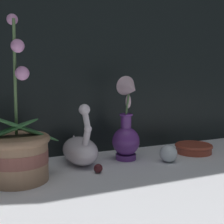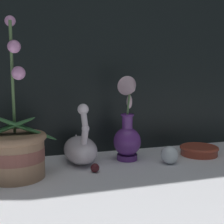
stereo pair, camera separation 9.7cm
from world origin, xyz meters
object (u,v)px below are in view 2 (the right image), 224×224
object	(u,v)px
swan_figurine	(80,148)
amber_dish	(199,150)
blue_vase	(128,129)
orchid_potted_plant	(16,150)
glass_sphere	(170,155)

from	to	relation	value
swan_figurine	amber_dish	bearing A→B (deg)	-4.91
blue_vase	amber_dish	size ratio (longest dim) A/B	2.07
swan_figurine	blue_vase	world-z (taller)	blue_vase
swan_figurine	amber_dish	distance (m)	0.42
swan_figurine	amber_dish	size ratio (longest dim) A/B	1.46
orchid_potted_plant	amber_dish	xyz separation A→B (m)	(0.61, 0.05, -0.06)
orchid_potted_plant	amber_dish	distance (m)	0.61
swan_figurine	glass_sphere	world-z (taller)	swan_figurine
orchid_potted_plant	swan_figurine	distance (m)	0.22
swan_figurine	blue_vase	distance (m)	0.17
amber_dish	glass_sphere	bearing A→B (deg)	-157.50
blue_vase	orchid_potted_plant	bearing A→B (deg)	-169.77
glass_sphere	amber_dish	xyz separation A→B (m)	(0.15, 0.06, -0.01)
swan_figurine	glass_sphere	xyz separation A→B (m)	(0.27, -0.10, -0.02)
orchid_potted_plant	glass_sphere	distance (m)	0.47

